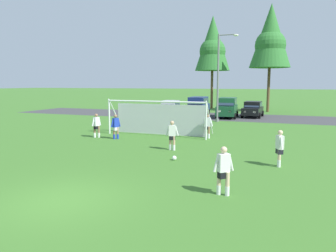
{
  "coord_description": "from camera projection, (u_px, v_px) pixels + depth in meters",
  "views": [
    {
      "loc": [
        6.56,
        -7.87,
        3.68
      ],
      "look_at": [
        0.41,
        8.4,
        1.35
      ],
      "focal_mm": 34.1,
      "sensor_mm": 36.0,
      "label": 1
    }
  ],
  "objects": [
    {
      "name": "ground_plane",
      "position": [
        194.0,
        133.0,
        23.99
      ],
      "size": [
        400.0,
        400.0,
        0.0
      ],
      "primitive_type": "plane",
      "color": "#3D7028"
    },
    {
      "name": "player_winger_right",
      "position": [
        280.0,
        148.0,
        14.12
      ],
      "size": [
        0.38,
        0.73,
        1.64
      ],
      "color": "beige",
      "rests_on": "ground"
    },
    {
      "name": "player_winger_left",
      "position": [
        116.0,
        127.0,
        21.21
      ],
      "size": [
        0.44,
        0.68,
        1.64
      ],
      "color": "#936B4C",
      "rests_on": "ground"
    },
    {
      "name": "parked_car_slot_center_left",
      "position": [
        227.0,
        107.0,
        34.56
      ],
      "size": [
        2.38,
        4.72,
        2.16
      ],
      "color": "#194C2D",
      "rests_on": "ground"
    },
    {
      "name": "parking_lot_strip",
      "position": [
        225.0,
        117.0,
        35.61
      ],
      "size": [
        52.0,
        8.4,
        0.01
      ],
      "primitive_type": "cube",
      "color": "#3D3D3F",
      "rests_on": "ground"
    },
    {
      "name": "player_trailing_back",
      "position": [
        207.0,
        126.0,
        21.56
      ],
      "size": [
        0.75,
        0.3,
        1.64
      ],
      "color": "#936B4C",
      "rests_on": "ground"
    },
    {
      "name": "player_defender_far",
      "position": [
        223.0,
        171.0,
        10.49
      ],
      "size": [
        0.65,
        0.5,
        1.64
      ],
      "color": "beige",
      "rests_on": "ground"
    },
    {
      "name": "soccer_ball",
      "position": [
        174.0,
        158.0,
        15.38
      ],
      "size": [
        0.22,
        0.22,
        0.22
      ],
      "color": "white",
      "rests_on": "ground"
    },
    {
      "name": "parked_car_slot_left",
      "position": [
        198.0,
        106.0,
        36.41
      ],
      "size": [
        2.27,
        4.67,
        2.16
      ],
      "color": "navy",
      "rests_on": "ground"
    },
    {
      "name": "soccer_goal",
      "position": [
        159.0,
        117.0,
        22.85
      ],
      "size": [
        7.44,
        2.02,
        2.57
      ],
      "color": "white",
      "rests_on": "ground"
    },
    {
      "name": "player_midfield_center",
      "position": [
        97.0,
        126.0,
        21.8
      ],
      "size": [
        0.4,
        0.7,
        1.64
      ],
      "color": "#936B4C",
      "rests_on": "ground"
    },
    {
      "name": "parked_car_slot_far_left",
      "position": [
        170.0,
        108.0,
        37.09
      ],
      "size": [
        2.12,
        4.24,
        1.72
      ],
      "color": "#B2B2BC",
      "rests_on": "ground"
    },
    {
      "name": "parked_car_slot_center",
      "position": [
        253.0,
        109.0,
        35.09
      ],
      "size": [
        2.18,
        4.28,
        1.72
      ],
      "color": "black",
      "rests_on": "ground"
    },
    {
      "name": "tree_left_edge",
      "position": [
        213.0,
        45.0,
        46.05
      ],
      "size": [
        5.01,
        5.01,
        13.35
      ],
      "color": "brown",
      "rests_on": "ground"
    },
    {
      "name": "player_striker_near",
      "position": [
        172.0,
        135.0,
        17.64
      ],
      "size": [
        0.74,
        0.36,
        1.64
      ],
      "color": "tan",
      "rests_on": "ground"
    },
    {
      "name": "tree_mid_left",
      "position": [
        271.0,
        38.0,
        40.41
      ],
      "size": [
        5.14,
        5.14,
        13.7
      ],
      "color": "brown",
      "rests_on": "ground"
    },
    {
      "name": "street_lamp",
      "position": [
        220.0,
        77.0,
        30.34
      ],
      "size": [
        2.0,
        0.32,
        8.28
      ],
      "color": "slate",
      "rests_on": "ground"
    }
  ]
}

